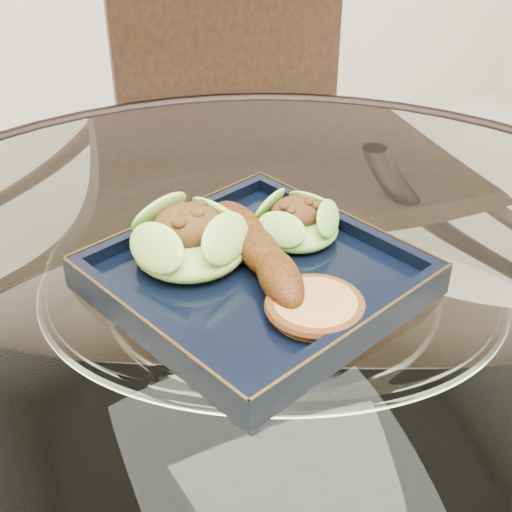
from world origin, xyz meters
name	(u,v)px	position (x,y,z in m)	size (l,w,h in m)	color
dining_table	(270,424)	(0.00, 0.00, 0.60)	(1.13, 1.13, 0.77)	white
dining_chair	(251,191)	(0.21, 0.56, 0.57)	(0.47, 0.47, 1.01)	#311E10
navy_plate	(256,281)	(0.00, 0.03, 0.77)	(0.27, 0.27, 0.02)	black
lettuce_wrap_left	(190,242)	(-0.06, 0.08, 0.80)	(0.11, 0.11, 0.04)	#71A630
lettuce_wrap_right	(297,224)	(0.06, 0.08, 0.80)	(0.09, 0.09, 0.03)	#57952B
roasted_plantain	(259,250)	(0.00, 0.04, 0.80)	(0.19, 0.04, 0.04)	#582A09
crumb_patty	(315,308)	(0.02, -0.05, 0.79)	(0.08, 0.08, 0.02)	#A86F38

